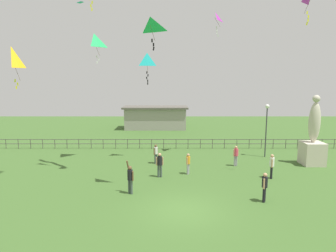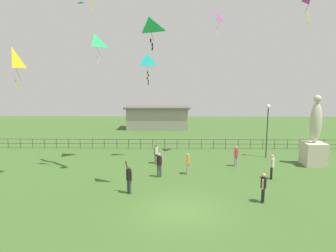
# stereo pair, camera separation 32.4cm
# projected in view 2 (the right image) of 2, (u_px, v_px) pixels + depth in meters

# --- Properties ---
(ground_plane) EXTENTS (80.00, 80.00, 0.00)m
(ground_plane) POSITION_uv_depth(u_px,v_px,m) (181.00, 211.00, 15.19)
(ground_plane) COLOR #3D6028
(statue_monument) EXTENTS (1.61, 1.61, 5.56)m
(statue_monument) POSITION_uv_depth(u_px,v_px,m) (314.00, 143.00, 23.11)
(statue_monument) COLOR beige
(statue_monument) RESTS_ON ground_plane
(lamppost) EXTENTS (0.36, 0.36, 4.65)m
(lamppost) POSITION_uv_depth(u_px,v_px,m) (268.00, 119.00, 25.21)
(lamppost) COLOR #38383D
(lamppost) RESTS_ON ground_plane
(person_0) EXTENTS (0.32, 0.50, 1.70)m
(person_0) POSITION_uv_depth(u_px,v_px,m) (272.00, 165.00, 19.96)
(person_0) COLOR black
(person_0) RESTS_ON ground_plane
(person_1) EXTENTS (0.34, 0.39, 1.58)m
(person_1) POSITION_uv_depth(u_px,v_px,m) (156.00, 153.00, 23.69)
(person_1) COLOR #3F4C47
(person_1) RESTS_ON ground_plane
(person_2) EXTENTS (0.47, 0.45, 2.01)m
(person_2) POSITION_uv_depth(u_px,v_px,m) (129.00, 177.00, 17.36)
(person_2) COLOR #3F4C47
(person_2) RESTS_ON ground_plane
(person_3) EXTENTS (0.31, 0.45, 1.67)m
(person_3) POSITION_uv_depth(u_px,v_px,m) (263.00, 186.00, 16.09)
(person_3) COLOR black
(person_3) RESTS_ON ground_plane
(person_4) EXTENTS (0.52, 0.32, 1.73)m
(person_4) POSITION_uv_depth(u_px,v_px,m) (159.00, 163.00, 20.33)
(person_4) COLOR #3F4C47
(person_4) RESTS_ON ground_plane
(person_5) EXTENTS (0.46, 0.30, 1.62)m
(person_5) POSITION_uv_depth(u_px,v_px,m) (236.00, 155.00, 22.90)
(person_5) COLOR #99999E
(person_5) RESTS_ON ground_plane
(person_6) EXTENTS (0.28, 0.41, 1.52)m
(person_6) POSITION_uv_depth(u_px,v_px,m) (188.00, 162.00, 20.97)
(person_6) COLOR #99999E
(person_6) RESTS_ON ground_plane
(kite_0) EXTENTS (1.28, 1.02, 1.73)m
(kite_0) POSITION_uv_depth(u_px,v_px,m) (149.00, 26.00, 16.13)
(kite_0) COLOR #1EB759
(kite_1) EXTENTS (1.06, 0.64, 2.55)m
(kite_1) POSITION_uv_depth(u_px,v_px,m) (148.00, 61.00, 23.98)
(kite_1) COLOR #19B2B2
(kite_4) EXTENTS (1.32, 1.33, 2.28)m
(kite_4) POSITION_uv_depth(u_px,v_px,m) (95.00, 43.00, 23.53)
(kite_4) COLOR #1EB759
(kite_5) EXTENTS (0.91, 1.05, 1.95)m
(kite_5) POSITION_uv_depth(u_px,v_px,m) (216.00, 18.00, 24.56)
(kite_5) COLOR #B22DB2
(kite_6) EXTENTS (1.16, 1.00, 2.66)m
(kite_6) POSITION_uv_depth(u_px,v_px,m) (13.00, 60.00, 19.16)
(kite_6) COLOR yellow
(waterfront_railing) EXTENTS (36.00, 0.06, 0.95)m
(waterfront_railing) POSITION_uv_depth(u_px,v_px,m) (173.00, 142.00, 28.93)
(waterfront_railing) COLOR #4C4742
(waterfront_railing) RESTS_ON ground_plane
(pavilion_building) EXTENTS (8.86, 3.83, 3.10)m
(pavilion_building) POSITION_uv_depth(u_px,v_px,m) (157.00, 117.00, 40.66)
(pavilion_building) COLOR gray
(pavilion_building) RESTS_ON ground_plane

